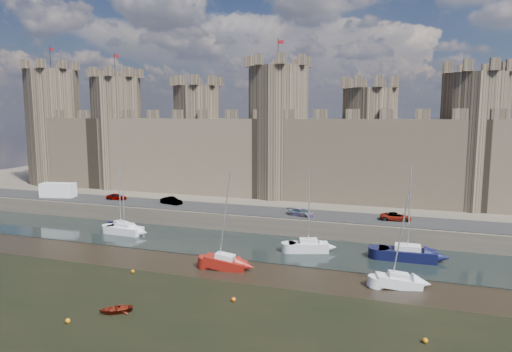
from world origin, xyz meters
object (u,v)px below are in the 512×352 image
object	(u,v)px
car_2	(301,212)
car_3	(396,217)
sailboat_0	(125,229)
sailboat_1	(121,226)
car_1	(171,201)
car_0	(116,197)
van	(58,190)
sailboat_2	(308,246)
sailboat_4	(225,262)
sailboat_3	(407,253)
sailboat_5	(399,281)

from	to	relation	value
car_2	car_3	world-z (taller)	car_2
car_3	car_2	bearing A→B (deg)	91.95
sailboat_0	sailboat_1	bearing A→B (deg)	142.34
car_2	sailboat_0	bearing A→B (deg)	129.97
car_1	car_0	bearing A→B (deg)	101.37
van	sailboat_2	xyz separation A→B (m)	(47.76, -9.76, -2.95)
sailboat_0	car_3	bearing A→B (deg)	18.87
van	sailboat_4	size ratio (longest dim) A/B	0.54
car_2	sailboat_4	world-z (taller)	sailboat_4
sailboat_3	sailboat_1	bearing A→B (deg)	177.30
car_1	sailboat_2	world-z (taller)	sailboat_2
car_3	sailboat_3	world-z (taller)	sailboat_3
car_0	van	xyz separation A→B (m)	(-11.44, -1.20, 0.69)
sailboat_2	car_0	bearing A→B (deg)	144.34
car_1	car_3	world-z (taller)	car_1
van	sailboat_2	world-z (taller)	sailboat_2
car_3	sailboat_2	world-z (taller)	sailboat_2
car_3	sailboat_5	world-z (taller)	sailboat_5
car_1	sailboat_3	bearing A→B (deg)	-91.40
sailboat_2	car_3	bearing A→B (deg)	26.98
sailboat_3	sailboat_4	distance (m)	21.63
car_2	sailboat_5	xyz separation A→B (m)	(14.16, -17.49, -2.39)
car_0	sailboat_4	world-z (taller)	sailboat_4
sailboat_1	sailboat_0	bearing A→B (deg)	-18.28
sailboat_0	sailboat_5	distance (m)	39.05
car_1	car_2	size ratio (longest dim) A/B	0.94
car_2	sailboat_0	distance (m)	25.71
sailboat_1	sailboat_5	world-z (taller)	sailboat_5
car_2	van	xyz separation A→B (m)	(-44.72, 0.92, 0.70)
car_1	car_3	bearing A→B (deg)	-76.76
car_0	sailboat_1	xyz separation A→B (m)	(7.77, -9.80, -2.34)
van	sailboat_1	xyz separation A→B (m)	(19.21, -8.61, -3.04)
sailboat_1	sailboat_2	world-z (taller)	sailboat_2
sailboat_2	sailboat_4	world-z (taller)	sailboat_4
van	sailboat_4	world-z (taller)	sailboat_4
car_1	sailboat_3	world-z (taller)	sailboat_3
sailboat_0	sailboat_1	size ratio (longest dim) A/B	1.08
car_1	sailboat_5	world-z (taller)	sailboat_5
car_2	sailboat_1	xyz separation A→B (m)	(-25.51, -7.69, -2.34)
sailboat_2	van	bearing A→B (deg)	149.58
sailboat_2	sailboat_0	bearing A→B (deg)	161.48
car_2	sailboat_3	world-z (taller)	sailboat_3
van	sailboat_1	world-z (taller)	sailboat_1
sailboat_5	sailboat_2	bearing A→B (deg)	127.57
car_0	car_3	xyz separation A→B (m)	(46.38, -0.59, -0.01)
sailboat_1	sailboat_5	bearing A→B (deg)	8.51
car_3	sailboat_1	xyz separation A→B (m)	(-38.61, -9.21, -2.33)
car_0	sailboat_2	size ratio (longest dim) A/B	0.33
sailboat_1	sailboat_3	xyz separation A→B (m)	(40.37, -0.52, 0.11)
car_0	sailboat_4	size ratio (longest dim) A/B	0.32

